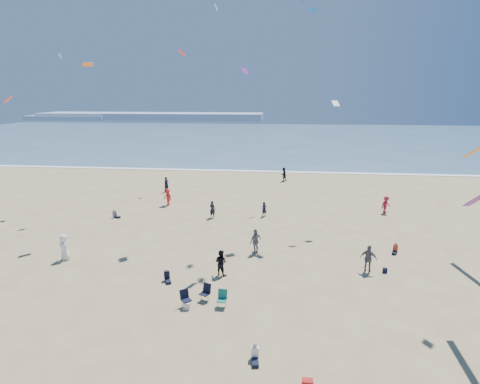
# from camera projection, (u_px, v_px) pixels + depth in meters

# --- Properties ---
(ground) EXTENTS (220.00, 220.00, 0.00)m
(ground) POSITION_uv_depth(u_px,v_px,m) (171.00, 383.00, 15.56)
(ground) COLOR tan
(ground) RESTS_ON ground
(ocean) EXTENTS (220.00, 100.00, 0.06)m
(ocean) POSITION_uv_depth(u_px,v_px,m) (266.00, 137.00, 106.97)
(ocean) COLOR #476B84
(ocean) RESTS_ON ground
(surf_line) EXTENTS (220.00, 1.20, 0.08)m
(surf_line) POSITION_uv_depth(u_px,v_px,m) (253.00, 171.00, 58.85)
(surf_line) COLOR white
(surf_line) RESTS_ON ground
(headland_far) EXTENTS (110.00, 20.00, 3.20)m
(headland_far) POSITION_uv_depth(u_px,v_px,m) (151.00, 116.00, 185.08)
(headland_far) COLOR #7A8EA8
(headland_far) RESTS_ON ground
(headland_near) EXTENTS (40.00, 14.00, 2.00)m
(headland_near) POSITION_uv_depth(u_px,v_px,m) (70.00, 117.00, 184.63)
(headland_near) COLOR #7A8EA8
(headland_near) RESTS_ON ground
(standing_flyers) EXTENTS (34.11, 40.22, 1.94)m
(standing_flyers) POSITION_uv_depth(u_px,v_px,m) (274.00, 221.00, 32.89)
(standing_flyers) COLOR white
(standing_flyers) RESTS_ON ground
(seated_group) EXTENTS (25.83, 22.87, 0.84)m
(seated_group) POSITION_uv_depth(u_px,v_px,m) (234.00, 276.00, 23.94)
(seated_group) COLOR white
(seated_group) RESTS_ON ground
(chair_cluster) EXTENTS (2.74, 1.62, 1.00)m
(chair_cluster) POSITION_uv_depth(u_px,v_px,m) (204.00, 297.00, 21.26)
(chair_cluster) COLOR black
(chair_cluster) RESTS_ON ground
(white_tote) EXTENTS (0.35, 0.20, 0.40)m
(white_tote) POSITION_uv_depth(u_px,v_px,m) (187.00, 306.00, 20.90)
(white_tote) COLOR silver
(white_tote) RESTS_ON ground
(black_backpack) EXTENTS (0.30, 0.22, 0.38)m
(black_backpack) POSITION_uv_depth(u_px,v_px,m) (208.00, 289.00, 22.74)
(black_backpack) COLOR black
(black_backpack) RESTS_ON ground
(cooler) EXTENTS (0.45, 0.30, 0.30)m
(cooler) POSITION_uv_depth(u_px,v_px,m) (308.00, 383.00, 15.38)
(cooler) COLOR #AF1F19
(cooler) RESTS_ON ground
(navy_bag) EXTENTS (0.28, 0.18, 0.34)m
(navy_bag) POSITION_uv_depth(u_px,v_px,m) (385.00, 270.00, 25.24)
(navy_bag) COLOR black
(navy_bag) RESTS_ON ground
(kites_aloft) EXTENTS (44.03, 45.12, 27.63)m
(kites_aloft) POSITION_uv_depth(u_px,v_px,m) (351.00, 52.00, 24.22)
(kites_aloft) COLOR purple
(kites_aloft) RESTS_ON ground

